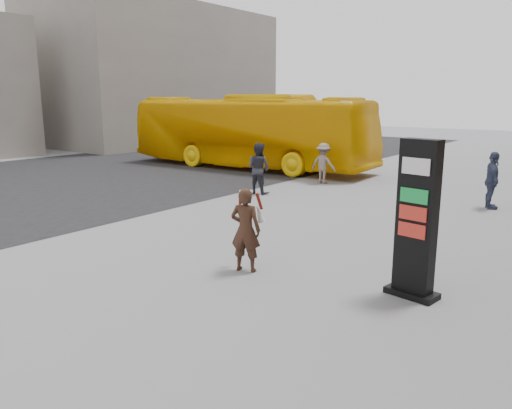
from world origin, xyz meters
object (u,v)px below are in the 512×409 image
Objects in this scene: bus at (248,131)px; pedestrian_c at (492,180)px; info_pylon at (417,220)px; pedestrian_b at (323,163)px; pedestrian_a at (259,168)px; woman at (246,229)px.

bus reaches higher than pedestrian_c.
pedestrian_b is at bearing 135.88° from info_pylon.
pedestrian_c is at bearing 171.52° from pedestrian_b.
bus is (-12.45, 11.25, 0.40)m from info_pylon.
info_pylon is at bearing -134.51° from bus.
info_pylon reaches higher than pedestrian_a.
pedestrian_c is at bearing 102.54° from info_pylon.
bus is 7.12× the size of pedestrian_c.
pedestrian_b is (5.32, -1.87, -0.97)m from bus.
info_pylon is at bearing 174.55° from woman.
pedestrian_c is (11.88, -2.82, -0.89)m from bus.
bus is 6.94× the size of pedestrian_a.
woman is at bearing 124.73° from pedestrian_a.
woman is 15.18m from bus.
pedestrian_b is at bearing -87.05° from woman.
bus is at bearing 146.54° from info_pylon.
pedestrian_a is (4.53, -5.20, -0.86)m from bus.
pedestrian_a is at bearing -73.42° from woman.
bus is at bearing -49.25° from pedestrian_a.
pedestrian_b is (0.79, 3.34, -0.11)m from pedestrian_a.
woman is 1.04× the size of pedestrian_b.
bus is 7.83× the size of pedestrian_b.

